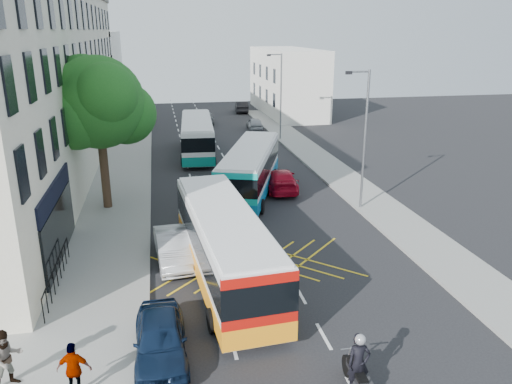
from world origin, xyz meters
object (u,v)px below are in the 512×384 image
parked_car_blue (160,339)px  red_hatchback (281,180)px  pedestrian_near (7,359)px  bus_far (197,136)px  distant_car_grey (203,118)px  street_tree (98,104)px  lamp_far (280,92)px  parked_car_silver (174,247)px  pedestrian_far (74,369)px  bus_near (225,245)px  lamp_near (364,133)px  bus_mid (250,170)px  motorbike (358,366)px  distant_car_dark (242,107)px  distant_car_silver (255,124)px

parked_car_blue → red_hatchback: bearing=63.4°
pedestrian_near → red_hatchback: bearing=20.0°
bus_far → distant_car_grey: bearing=86.4°
street_tree → lamp_far: street_tree is taller
street_tree → parked_car_blue: bearing=-79.1°
parked_car_silver → pedestrian_near: pedestrian_near is taller
bus_far → parked_car_blue: bus_far is taller
distant_car_grey → pedestrian_far: size_ratio=2.79×
bus_near → pedestrian_near: 9.13m
street_tree → bus_near: 12.54m
parked_car_blue → lamp_near: bearing=45.2°
red_hatchback → bus_near: bearing=72.7°
bus_near → bus_mid: (3.21, 11.45, -0.03)m
red_hatchback → parked_car_silver: bearing=59.5°
lamp_near → bus_far: size_ratio=0.72×
motorbike → distant_car_dark: bearing=86.2°
street_tree → bus_near: bearing=-60.7°
bus_far → parked_car_blue: (-3.53, -27.71, -0.91)m
parked_car_silver → pedestrian_far: pedestrian_far is taller
street_tree → lamp_near: 15.10m
lamp_near → parked_car_silver: bearing=-155.7°
distant_car_grey → parked_car_blue: bearing=-95.1°
parked_car_blue → pedestrian_near: pedestrian_near is taller
distant_car_dark → bus_mid: bearing=87.0°
parked_car_blue → distant_car_dark: bearing=76.9°
street_tree → parked_car_silver: size_ratio=2.02×
distant_car_grey → distant_car_silver: distant_car_grey is taller
pedestrian_near → distant_car_grey: bearing=43.0°
lamp_far → parked_car_blue: 34.42m
distant_car_silver → parked_car_silver: bearing=76.1°
parked_car_silver → distant_car_dark: size_ratio=1.01×
lamp_far → street_tree: bearing=-130.8°
bus_far → parked_car_silver: bearing=-94.0°
distant_car_silver → bus_mid: bearing=81.9°
distant_car_grey → distant_car_dark: bearing=55.1°
bus_mid → lamp_far: bearing=89.2°
parked_car_blue → pedestrian_far: 2.85m
distant_car_silver → street_tree: bearing=63.3°
parked_car_silver → red_hatchback: (7.46, 9.64, -0.02)m
pedestrian_far → parked_car_blue: bearing=-139.7°
bus_mid → pedestrian_far: (-8.42, -17.81, -0.61)m
bus_mid → lamp_near: bearing=-16.8°
bus_far → red_hatchback: size_ratio=2.30×
distant_car_grey → distant_car_silver: bearing=-38.8°
motorbike → bus_mid: bearing=90.9°
red_hatchback → distant_car_grey: size_ratio=1.01×
parked_car_blue → pedestrian_near: bearing=-171.6°
bus_mid → distant_car_grey: 26.03m
street_tree → motorbike: (8.51, -17.92, -5.33)m
bus_far → motorbike: bearing=-82.3°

